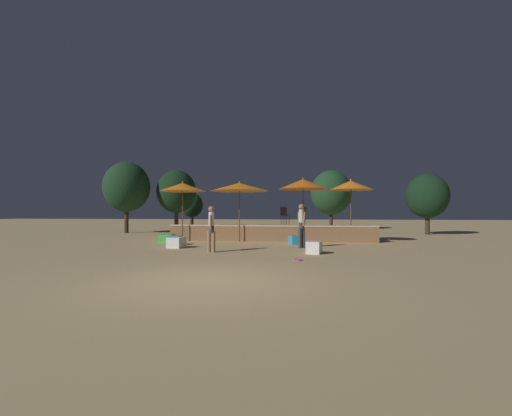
{
  "coord_description": "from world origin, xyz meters",
  "views": [
    {
      "loc": [
        1.95,
        -6.9,
        1.42
      ],
      "look_at": [
        0.0,
        7.44,
        1.6
      ],
      "focal_mm": 24.0,
      "sensor_mm": 36.0,
      "label": 1
    }
  ],
  "objects_px": {
    "person_0": "(211,228)",
    "frisbee_disc": "(298,260)",
    "bistro_chair_0": "(284,214)",
    "background_tree_3": "(192,205)",
    "patio_umbrella_0": "(183,187)",
    "background_tree_4": "(331,193)",
    "patio_umbrella_2": "(239,187)",
    "cube_seat_1": "(297,240)",
    "cube_seat_4": "(175,240)",
    "patio_umbrella_3": "(351,185)",
    "cube_seat_2": "(176,243)",
    "background_tree_0": "(427,196)",
    "cube_seat_3": "(314,248)",
    "patio_umbrella_1": "(303,184)",
    "cube_seat_0": "(167,238)",
    "bistro_chair_1": "(304,214)",
    "background_tree_2": "(176,192)",
    "background_tree_1": "(127,187)",
    "person_1": "(301,224)"
  },
  "relations": [
    {
      "from": "patio_umbrella_0",
      "to": "background_tree_3",
      "type": "xyz_separation_m",
      "value": [
        -3.32,
        11.41,
        -0.65
      ]
    },
    {
      "from": "bistro_chair_0",
      "to": "person_0",
      "type": "bearing_deg",
      "value": 93.37
    },
    {
      "from": "background_tree_0",
      "to": "cube_seat_3",
      "type": "bearing_deg",
      "value": -123.9
    },
    {
      "from": "person_0",
      "to": "person_1",
      "type": "distance_m",
      "value": 3.7
    },
    {
      "from": "patio_umbrella_1",
      "to": "patio_umbrella_2",
      "type": "relative_size",
      "value": 1.06
    },
    {
      "from": "patio_umbrella_3",
      "to": "cube_seat_4",
      "type": "xyz_separation_m",
      "value": [
        -7.76,
        -2.23,
        -2.48
      ]
    },
    {
      "from": "patio_umbrella_3",
      "to": "cube_seat_2",
      "type": "bearing_deg",
      "value": -154.55
    },
    {
      "from": "cube_seat_1",
      "to": "background_tree_4",
      "type": "xyz_separation_m",
      "value": [
        2.56,
        13.23,
        2.82
      ]
    },
    {
      "from": "bistro_chair_0",
      "to": "patio_umbrella_1",
      "type": "bearing_deg",
      "value": 154.88
    },
    {
      "from": "cube_seat_3",
      "to": "frisbee_disc",
      "type": "relative_size",
      "value": 2.39
    },
    {
      "from": "background_tree_0",
      "to": "cube_seat_2",
      "type": "bearing_deg",
      "value": -142.36
    },
    {
      "from": "cube_seat_1",
      "to": "background_tree_3",
      "type": "xyz_separation_m",
      "value": [
        -8.89,
        12.38,
        1.8
      ]
    },
    {
      "from": "frisbee_disc",
      "to": "background_tree_1",
      "type": "distance_m",
      "value": 16.98
    },
    {
      "from": "cube_seat_1",
      "to": "cube_seat_2",
      "type": "distance_m",
      "value": 5.16
    },
    {
      "from": "cube_seat_1",
      "to": "person_0",
      "type": "height_order",
      "value": "person_0"
    },
    {
      "from": "cube_seat_4",
      "to": "bistro_chair_0",
      "type": "xyz_separation_m",
      "value": [
        4.59,
        3.25,
        1.15
      ]
    },
    {
      "from": "patio_umbrella_3",
      "to": "background_tree_1",
      "type": "bearing_deg",
      "value": 158.94
    },
    {
      "from": "cube_seat_0",
      "to": "bistro_chair_1",
      "type": "distance_m",
      "value": 6.98
    },
    {
      "from": "patio_umbrella_1",
      "to": "cube_seat_3",
      "type": "xyz_separation_m",
      "value": [
        0.36,
        -4.54,
        -2.54
      ]
    },
    {
      "from": "person_1",
      "to": "background_tree_3",
      "type": "height_order",
      "value": "background_tree_3"
    },
    {
      "from": "cube_seat_3",
      "to": "background_tree_1",
      "type": "relative_size",
      "value": 0.12
    },
    {
      "from": "cube_seat_4",
      "to": "person_0",
      "type": "xyz_separation_m",
      "value": [
        2.31,
        -2.49,
        0.67
      ]
    },
    {
      "from": "bistro_chair_0",
      "to": "background_tree_3",
      "type": "xyz_separation_m",
      "value": [
        -8.23,
        9.99,
        0.65
      ]
    },
    {
      "from": "patio_umbrella_1",
      "to": "patio_umbrella_0",
      "type": "bearing_deg",
      "value": -177.13
    },
    {
      "from": "cube_seat_3",
      "to": "cube_seat_2",
      "type": "bearing_deg",
      "value": 167.29
    },
    {
      "from": "patio_umbrella_2",
      "to": "patio_umbrella_3",
      "type": "relative_size",
      "value": 0.97
    },
    {
      "from": "person_0",
      "to": "frisbee_disc",
      "type": "xyz_separation_m",
      "value": [
        3.06,
        -1.64,
        -0.85
      ]
    },
    {
      "from": "background_tree_0",
      "to": "bistro_chair_1",
      "type": "bearing_deg",
      "value": -147.26
    },
    {
      "from": "cube_seat_0",
      "to": "background_tree_0",
      "type": "height_order",
      "value": "background_tree_0"
    },
    {
      "from": "patio_umbrella_2",
      "to": "cube_seat_1",
      "type": "bearing_deg",
      "value": -20.51
    },
    {
      "from": "cube_seat_4",
      "to": "patio_umbrella_2",
      "type": "bearing_deg",
      "value": 36.99
    },
    {
      "from": "cube_seat_0",
      "to": "cube_seat_4",
      "type": "distance_m",
      "value": 1.35
    },
    {
      "from": "cube_seat_3",
      "to": "background_tree_3",
      "type": "relative_size",
      "value": 0.19
    },
    {
      "from": "cube_seat_2",
      "to": "background_tree_0",
      "type": "bearing_deg",
      "value": 37.64
    },
    {
      "from": "cube_seat_1",
      "to": "person_1",
      "type": "relative_size",
      "value": 0.42
    },
    {
      "from": "background_tree_0",
      "to": "background_tree_2",
      "type": "xyz_separation_m",
      "value": [
        -16.77,
        0.43,
        0.45
      ]
    },
    {
      "from": "patio_umbrella_1",
      "to": "background_tree_3",
      "type": "relative_size",
      "value": 1.01
    },
    {
      "from": "cube_seat_4",
      "to": "background_tree_4",
      "type": "bearing_deg",
      "value": 60.99
    },
    {
      "from": "patio_umbrella_3",
      "to": "frisbee_disc",
      "type": "relative_size",
      "value": 12.27
    },
    {
      "from": "cube_seat_2",
      "to": "bistro_chair_0",
      "type": "bearing_deg",
      "value": 47.7
    },
    {
      "from": "patio_umbrella_0",
      "to": "cube_seat_2",
      "type": "relative_size",
      "value": 4.41
    },
    {
      "from": "background_tree_0",
      "to": "cube_seat_4",
      "type": "bearing_deg",
      "value": -146.96
    },
    {
      "from": "bistro_chair_0",
      "to": "background_tree_3",
      "type": "distance_m",
      "value": 12.95
    },
    {
      "from": "cube_seat_3",
      "to": "person_0",
      "type": "bearing_deg",
      "value": -178.97
    },
    {
      "from": "background_tree_4",
      "to": "person_0",
      "type": "bearing_deg",
      "value": -108.37
    },
    {
      "from": "cube_seat_2",
      "to": "patio_umbrella_2",
      "type": "bearing_deg",
      "value": 57.46
    },
    {
      "from": "person_1",
      "to": "bistro_chair_0",
      "type": "xyz_separation_m",
      "value": [
        -0.88,
        3.8,
        0.39
      ]
    },
    {
      "from": "patio_umbrella_0",
      "to": "background_tree_4",
      "type": "height_order",
      "value": "background_tree_4"
    },
    {
      "from": "cube_seat_3",
      "to": "person_0",
      "type": "height_order",
      "value": "person_0"
    },
    {
      "from": "patio_umbrella_0",
      "to": "cube_seat_1",
      "type": "distance_m",
      "value": 6.16
    }
  ]
}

